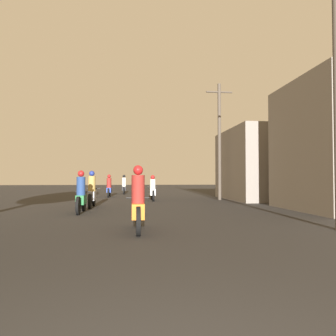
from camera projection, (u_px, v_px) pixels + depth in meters
motorcycle_orange at (138, 205)px, 8.02m from camera, size 0.60×1.93×1.62m
motorcycle_green at (81, 196)px, 12.24m from camera, size 0.60×1.99×1.59m
motorcycle_silver at (92, 193)px, 14.53m from camera, size 0.60×2.06×1.63m
motorcycle_white at (153, 190)px, 18.93m from camera, size 0.60×1.90×1.47m
motorcycle_blue at (109, 188)px, 22.54m from camera, size 0.60×1.93×1.54m
motorcycle_black at (124, 186)px, 26.65m from camera, size 0.60×2.06×1.57m
building_right_far at (267, 165)px, 20.19m from camera, size 4.88×6.24×4.27m
utility_pole_far at (219, 139)px, 19.69m from camera, size 1.60×0.20×7.01m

